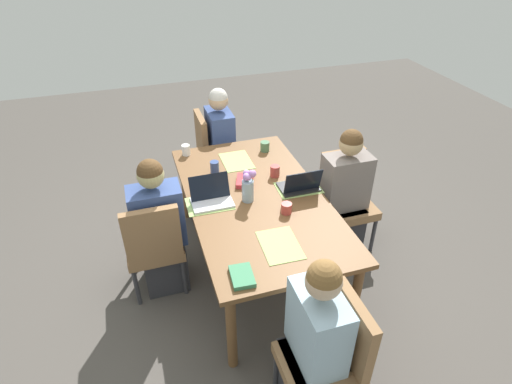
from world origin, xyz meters
name	(u,v)px	position (x,y,z in m)	size (l,w,h in m)	color
ground_plane	(256,264)	(0.00, 0.00, 0.00)	(10.00, 10.00, 0.00)	#4C4742
dining_table	(256,204)	(0.00, 0.00, 0.67)	(1.96, 1.07, 0.74)	brown
chair_near_left_near	(154,243)	(0.03, -0.85, 0.50)	(0.44, 0.44, 0.90)	olive
person_near_left_near	(160,233)	(-0.05, -0.79, 0.53)	(0.36, 0.40, 1.19)	#2D2D33
chair_head_left_left_mid	(213,149)	(-1.35, -0.06, 0.50)	(0.44, 0.44, 0.90)	olive
person_head_left_left_mid	(221,148)	(-1.29, 0.01, 0.53)	(0.40, 0.36, 1.19)	#2D2D33
chair_far_left_far	(345,195)	(-0.12, 0.89, 0.50)	(0.44, 0.44, 0.90)	olive
person_far_left_far	(343,198)	(-0.05, 0.83, 0.53)	(0.36, 0.40, 1.19)	#2D2D33
chair_head_right_right_near	(331,354)	(1.35, 0.04, 0.50)	(0.44, 0.44, 0.90)	olive
person_head_right_right_near	(315,346)	(1.29, -0.04, 0.53)	(0.40, 0.36, 1.19)	#2D2D33
flower_vase	(248,186)	(0.02, -0.07, 0.88)	(0.11, 0.11, 0.28)	#8EA8B7
placemat_near_left_near	(210,204)	(-0.02, -0.38, 0.74)	(0.36, 0.26, 0.00)	#9EBC66
placemat_head_left_left_mid	(237,161)	(-0.61, 0.01, 0.74)	(0.36, 0.26, 0.00)	#9EBC66
placemat_far_left_far	(298,188)	(-0.02, 0.38, 0.74)	(0.36, 0.26, 0.00)	#9EBC66
placemat_head_right_right_near	(280,245)	(0.61, -0.02, 0.74)	(0.36, 0.26, 0.00)	#9EBC66
laptop_near_left_near	(211,197)	(-0.04, -0.36, 0.78)	(0.22, 0.32, 0.20)	silver
laptop_far_left_far	(300,185)	(0.01, 0.38, 0.79)	(0.22, 0.32, 0.21)	black
coffee_mug_near_left	(186,150)	(-0.87, -0.41, 0.79)	(0.08, 0.08, 0.10)	white
coffee_mug_near_right	(265,146)	(-0.72, 0.32, 0.79)	(0.09, 0.09, 0.09)	#47704C
coffee_mug_centre_left	(215,167)	(-0.47, -0.23, 0.80)	(0.08, 0.08, 0.11)	#33477A
coffee_mug_centre_right	(275,171)	(-0.26, 0.25, 0.79)	(0.08, 0.08, 0.10)	#AD3D38
coffee_mug_far_left	(286,208)	(0.27, 0.16, 0.78)	(0.08, 0.08, 0.09)	#AD3D38
book_red_cover	(245,181)	(-0.23, -0.03, 0.76)	(0.20, 0.14, 0.04)	#B73338
book_blue_cover	(242,276)	(0.82, -0.35, 0.76)	(0.20, 0.14, 0.03)	#3D7F56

